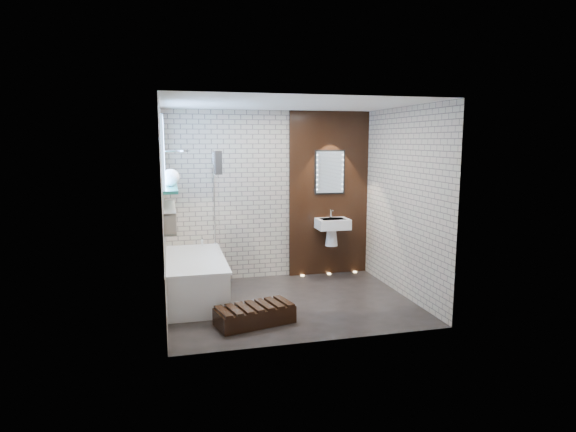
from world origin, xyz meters
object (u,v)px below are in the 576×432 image
object	(u,v)px
bathtub	(195,278)
walnut_step	(255,316)
bath_screen	(217,202)
led_mirror	(330,172)
washbasin	(332,228)

from	to	relation	value
bathtub	walnut_step	world-z (taller)	bathtub
bath_screen	bathtub	bearing A→B (deg)	-128.90
bathtub	led_mirror	distance (m)	2.68
bathtub	led_mirror	world-z (taller)	led_mirror
bathtub	bath_screen	world-z (taller)	bath_screen
bathtub	led_mirror	xyz separation A→B (m)	(2.17, 0.78, 1.36)
bathtub	washbasin	size ratio (longest dim) A/B	3.00
led_mirror	walnut_step	world-z (taller)	led_mirror
bath_screen	walnut_step	xyz separation A→B (m)	(0.27, -1.52, -1.18)
bathtub	bath_screen	size ratio (longest dim) A/B	1.24
bath_screen	led_mirror	bearing A→B (deg)	10.66
bath_screen	led_mirror	xyz separation A→B (m)	(1.82, 0.34, 0.37)
bathtub	led_mirror	size ratio (longest dim) A/B	2.49
bath_screen	walnut_step	distance (m)	1.94
bathtub	washbasin	distance (m)	2.32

